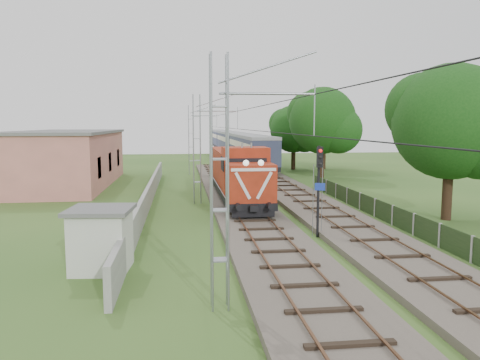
{
  "coord_description": "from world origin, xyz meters",
  "views": [
    {
      "loc": [
        -4.17,
        -22.36,
        5.88
      ],
      "look_at": [
        -0.33,
        7.93,
        2.2
      ],
      "focal_mm": 35.0,
      "sensor_mm": 36.0,
      "label": 1
    }
  ],
  "objects": [
    {
      "name": "tree_d",
      "position": [
        14.46,
        36.92,
        6.48
      ],
      "size": [
        8.01,
        7.63,
        10.39
      ],
      "color": "#3E2419",
      "rests_on": "ground"
    },
    {
      "name": "signal_post",
      "position": [
        2.84,
        0.71,
        3.27
      ],
      "size": [
        0.52,
        0.41,
        4.77
      ],
      "color": "black",
      "rests_on": "ground"
    },
    {
      "name": "tree_c",
      "position": [
        10.29,
        36.42,
        5.14
      ],
      "size": [
        6.36,
        6.06,
        8.25
      ],
      "color": "#3E2419",
      "rests_on": "ground"
    },
    {
      "name": "relay_hut",
      "position": [
        -7.4,
        -3.47,
        1.29
      ],
      "size": [
        2.69,
        2.69,
        2.55
      ],
      "color": "silver",
      "rests_on": "ground"
    },
    {
      "name": "tree_a",
      "position": [
        12.09,
        4.13,
        5.92
      ],
      "size": [
        7.32,
        6.97,
        9.49
      ],
      "color": "#3E2419",
      "rests_on": "ground"
    },
    {
      "name": "ground",
      "position": [
        0.0,
        0.0,
        0.0
      ],
      "size": [
        140.0,
        140.0,
        0.0
      ],
      "primitive_type": "plane",
      "color": "#345A21",
      "rests_on": "ground"
    },
    {
      "name": "station_building",
      "position": [
        -15.0,
        24.0,
        2.63
      ],
      "size": [
        8.4,
        20.4,
        5.22
      ],
      "color": "tan",
      "rests_on": "ground"
    },
    {
      "name": "locomotive",
      "position": [
        0.0,
        12.48,
        2.2
      ],
      "size": [
        2.93,
        16.74,
        4.25
      ],
      "color": "black",
      "rests_on": "ground"
    },
    {
      "name": "tree_b",
      "position": [
        11.2,
        27.09,
        6.14
      ],
      "size": [
        7.59,
        7.23,
        9.84
      ],
      "color": "#3E2419",
      "rests_on": "ground"
    },
    {
      "name": "catenary",
      "position": [
        -2.95,
        12.0,
        4.05
      ],
      "size": [
        3.31,
        70.0,
        8.0
      ],
      "color": "gray",
      "rests_on": "ground"
    },
    {
      "name": "coach_rake",
      "position": [
        5.0,
        63.39,
        2.68
      ],
      "size": [
        3.27,
        72.79,
        3.77
      ],
      "color": "black",
      "rests_on": "ground"
    },
    {
      "name": "track_side",
      "position": [
        5.0,
        20.0,
        0.18
      ],
      "size": [
        4.2,
        80.0,
        0.45
      ],
      "color": "#6B6054",
      "rests_on": "ground"
    },
    {
      "name": "boundary_wall",
      "position": [
        -6.5,
        12.0,
        0.75
      ],
      "size": [
        0.25,
        40.0,
        1.5
      ],
      "primitive_type": "cube",
      "color": "#9E9E99",
      "rests_on": "ground"
    },
    {
      "name": "fence",
      "position": [
        8.0,
        3.0,
        0.6
      ],
      "size": [
        0.12,
        32.0,
        1.2
      ],
      "color": "black",
      "rests_on": "ground"
    },
    {
      "name": "track_main",
      "position": [
        0.0,
        7.0,
        0.18
      ],
      "size": [
        4.2,
        70.0,
        0.45
      ],
      "color": "#6B6054",
      "rests_on": "ground"
    }
  ]
}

